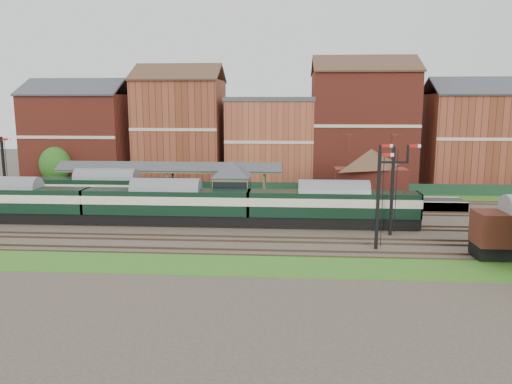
# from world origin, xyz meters

# --- Properties ---
(ground) EXTENTS (160.00, 160.00, 0.00)m
(ground) POSITION_xyz_m (0.00, 0.00, 0.00)
(ground) COLOR #473D33
(ground) RESTS_ON ground
(grass_back) EXTENTS (90.00, 4.50, 0.06)m
(grass_back) POSITION_xyz_m (0.00, 16.00, 0.03)
(grass_back) COLOR #2D6619
(grass_back) RESTS_ON ground
(grass_front) EXTENTS (90.00, 5.00, 0.06)m
(grass_front) POSITION_xyz_m (0.00, -12.00, 0.03)
(grass_front) COLOR #2D6619
(grass_front) RESTS_ON ground
(fence) EXTENTS (90.00, 0.12, 1.50)m
(fence) POSITION_xyz_m (0.00, 18.00, 0.75)
(fence) COLOR #193823
(fence) RESTS_ON ground
(platform) EXTENTS (55.00, 3.40, 1.00)m
(platform) POSITION_xyz_m (-5.00, 9.75, 0.50)
(platform) COLOR #2D2D2D
(platform) RESTS_ON ground
(signal_box) EXTENTS (5.40, 5.40, 6.00)m
(signal_box) POSITION_xyz_m (-3.00, 3.25, 3.19)
(signal_box) COLOR #596C4D
(signal_box) RESTS_ON ground
(brick_hut) EXTENTS (3.20, 2.64, 2.94)m
(brick_hut) POSITION_xyz_m (5.00, 3.25, 1.20)
(brick_hut) COLOR brown
(brick_hut) RESTS_ON ground
(station_building) EXTENTS (8.10, 8.10, 5.90)m
(station_building) POSITION_xyz_m (12.00, 9.75, 3.96)
(station_building) COLOR maroon
(station_building) RESTS_ON platform
(canopy) EXTENTS (26.00, 3.89, 4.08)m
(canopy) POSITION_xyz_m (-11.00, 9.75, 4.58)
(canopy) COLOR #535937
(canopy) RESTS_ON platform
(semaphore_bracket) EXTENTS (3.60, 0.25, 8.18)m
(semaphore_bracket) POSITION_xyz_m (12.04, -2.50, 4.63)
(semaphore_bracket) COLOR black
(semaphore_bracket) RESTS_ON ground
(semaphore_platform_end) EXTENTS (1.23, 0.25, 8.00)m
(semaphore_platform_end) POSITION_xyz_m (-29.98, 8.00, 4.16)
(semaphore_platform_end) COLOR black
(semaphore_platform_end) RESTS_ON ground
(semaphore_siding) EXTENTS (1.23, 0.25, 8.00)m
(semaphore_siding) POSITION_xyz_m (10.02, -7.00, 4.16)
(semaphore_siding) COLOR black
(semaphore_siding) RESTS_ON ground
(town_backdrop) EXTENTS (69.00, 10.00, 16.00)m
(town_backdrop) POSITION_xyz_m (-0.18, 25.00, 7.00)
(town_backdrop) COLOR maroon
(town_backdrop) RESTS_ON ground
(dmu_train) EXTENTS (48.29, 2.54, 3.71)m
(dmu_train) POSITION_xyz_m (-9.03, 0.00, 2.19)
(dmu_train) COLOR black
(dmu_train) RESTS_ON ground
(platform_railcar) EXTENTS (16.31, 2.57, 3.76)m
(platform_railcar) POSITION_xyz_m (-17.40, 6.50, 2.21)
(platform_railcar) COLOR black
(platform_railcar) RESTS_ON ground
(tree_back) EXTENTS (4.11, 4.11, 6.00)m
(tree_back) POSITION_xyz_m (-28.73, 17.98, 3.63)
(tree_back) COLOR #382619
(tree_back) RESTS_ON ground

